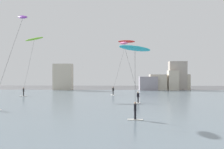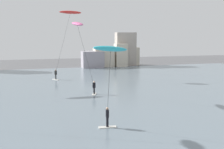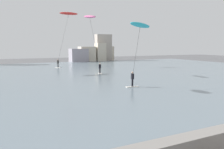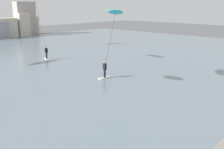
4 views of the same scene
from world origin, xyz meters
name	(u,v)px [view 4 (image 4 of 4)]	position (x,y,z in m)	size (l,w,h in m)	color
water_bay	(11,64)	(0.00, 30.28, 0.05)	(84.00, 52.00, 0.10)	slate
kitesurfer_cyan	(114,20)	(3.08, 16.01, 5.73)	(2.98, 2.73, 6.65)	silver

